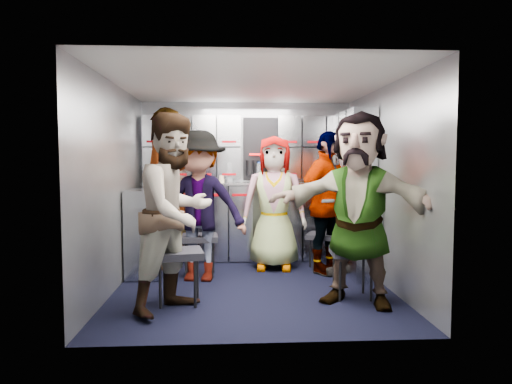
{
  "coord_description": "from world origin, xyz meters",
  "views": [
    {
      "loc": [
        -0.23,
        -4.71,
        1.32
      ],
      "look_at": [
        0.06,
        0.35,
        0.97
      ],
      "focal_mm": 32.0,
      "sensor_mm": 36.0,
      "label": 1
    }
  ],
  "objects": [
    {
      "name": "red_latch_strip",
      "position": [
        0.0,
        1.09,
        0.88
      ],
      "size": [
        2.6,
        0.02,
        0.03
      ],
      "primitive_type": "cube",
      "color": "#9B0008",
      "rests_on": "cart_bank_back"
    },
    {
      "name": "bottle_right",
      "position": [
        0.15,
        1.24,
        1.16
      ],
      "size": [
        0.06,
        0.06,
        0.25
      ],
      "primitive_type": "cylinder",
      "color": "white",
      "rests_on": "counter"
    },
    {
      "name": "locker_bank_back",
      "position": [
        0.0,
        1.35,
        1.49
      ],
      "size": [
        2.68,
        0.28,
        0.82
      ],
      "primitive_type": "cube",
      "color": "#A5A9B5",
      "rests_on": "wall_back"
    },
    {
      "name": "ceiling",
      "position": [
        0.0,
        0.0,
        2.1
      ],
      "size": [
        2.8,
        3.0,
        0.02
      ],
      "primitive_type": "cube",
      "color": "silver",
      "rests_on": "wall_back"
    },
    {
      "name": "jump_seat_mid_left",
      "position": [
        -0.58,
        0.47,
        0.42
      ],
      "size": [
        0.43,
        0.41,
        0.47
      ],
      "rotation": [
        0.0,
        0.0,
        0.08
      ],
      "color": "black",
      "rests_on": "ground"
    },
    {
      "name": "right_cabinet",
      "position": [
        1.25,
        0.6,
        0.5
      ],
      "size": [
        0.28,
        1.2,
        1.0
      ],
      "primitive_type": "cube",
      "color": "#A5A9B5",
      "rests_on": "ground"
    },
    {
      "name": "bottle_mid",
      "position": [
        -0.24,
        1.24,
        1.16
      ],
      "size": [
        0.07,
        0.07,
        0.26
      ],
      "primitive_type": "cylinder",
      "color": "white",
      "rests_on": "counter"
    },
    {
      "name": "attendant_arc_b",
      "position": [
        -0.58,
        0.29,
        0.82
      ],
      "size": [
        1.15,
        0.77,
        1.64
      ],
      "primitive_type": "imported",
      "rotation": [
        0.0,
        0.0,
        -0.16
      ],
      "color": "black",
      "rests_on": "ground"
    },
    {
      "name": "cup_right",
      "position": [
        0.56,
        1.23,
        1.08
      ],
      "size": [
        0.09,
        0.09,
        0.1
      ],
      "primitive_type": "cylinder",
      "color": "#CAB98E",
      "rests_on": "counter"
    },
    {
      "name": "jump_seat_mid_right",
      "position": [
        0.9,
        0.71,
        0.38
      ],
      "size": [
        0.47,
        0.46,
        0.43
      ],
      "rotation": [
        0.0,
        0.0,
        -0.41
      ],
      "color": "black",
      "rests_on": "ground"
    },
    {
      "name": "cart_bank_back",
      "position": [
        0.0,
        1.29,
        0.49
      ],
      "size": [
        2.68,
        0.38,
        0.99
      ],
      "primitive_type": "cube",
      "color": "#A5A9B5",
      "rests_on": "ground"
    },
    {
      "name": "cup_left",
      "position": [
        -0.34,
        1.23,
        1.08
      ],
      "size": [
        0.07,
        0.07,
        0.1
      ],
      "primitive_type": "cylinder",
      "color": "#CAB98E",
      "rests_on": "counter"
    },
    {
      "name": "jump_seat_center",
      "position": [
        0.31,
        0.96,
        0.37
      ],
      "size": [
        0.39,
        0.38,
        0.42
      ],
      "rotation": [
        0.0,
        0.0,
        0.12
      ],
      "color": "black",
      "rests_on": "ground"
    },
    {
      "name": "wall_right",
      "position": [
        1.4,
        0.0,
        1.05
      ],
      "size": [
        0.04,
        3.0,
        2.1
      ],
      "primitive_type": "cube",
      "color": "gray",
      "rests_on": "ground"
    },
    {
      "name": "locker_bank_right",
      "position": [
        1.25,
        0.7,
        1.49
      ],
      "size": [
        0.28,
        1.0,
        0.82
      ],
      "primitive_type": "cube",
      "color": "#A5A9B5",
      "rests_on": "wall_right"
    },
    {
      "name": "attendant_standing",
      "position": [
        -1.02,
        0.95,
        0.99
      ],
      "size": [
        0.86,
        0.81,
        1.97
      ],
      "primitive_type": "imported",
      "rotation": [
        0.0,
        0.0,
        -0.66
      ],
      "color": "black",
      "rests_on": "ground"
    },
    {
      "name": "attendant_arc_a",
      "position": [
        -0.7,
        -0.72,
        0.87
      ],
      "size": [
        1.03,
        1.07,
        1.73
      ],
      "primitive_type": "imported",
      "rotation": [
        0.0,
        0.0,
        0.92
      ],
      "color": "black",
      "rests_on": "ground"
    },
    {
      "name": "coffee_niche",
      "position": [
        0.18,
        1.41,
        1.47
      ],
      "size": [
        0.46,
        0.16,
        0.84
      ],
      "primitive_type": null,
      "color": "black",
      "rests_on": "wall_back"
    },
    {
      "name": "cart_bank_left",
      "position": [
        -1.19,
        0.56,
        0.49
      ],
      "size": [
        0.38,
        0.76,
        0.99
      ],
      "primitive_type": "cube",
      "color": "#A5A9B5",
      "rests_on": "ground"
    },
    {
      "name": "attendant_arc_c",
      "position": [
        0.31,
        0.78,
        0.81
      ],
      "size": [
        0.84,
        0.6,
        1.61
      ],
      "primitive_type": "imported",
      "rotation": [
        0.0,
        0.0,
        -0.12
      ],
      "color": "black",
      "rests_on": "ground"
    },
    {
      "name": "wall_left",
      "position": [
        -1.4,
        0.0,
        1.05
      ],
      "size": [
        0.04,
        3.0,
        2.1
      ],
      "primitive_type": "cube",
      "color": "gray",
      "rests_on": "ground"
    },
    {
      "name": "floor",
      "position": [
        0.0,
        0.0,
        0.0
      ],
      "size": [
        3.0,
        3.0,
        0.0
      ],
      "primitive_type": "plane",
      "color": "black",
      "rests_on": "ground"
    },
    {
      "name": "counter",
      "position": [
        0.0,
        1.29,
        1.01
      ],
      "size": [
        2.68,
        0.42,
        0.03
      ],
      "primitive_type": "cube",
      "color": "silver",
      "rests_on": "cart_bank_back"
    },
    {
      "name": "bottle_left",
      "position": [
        -0.21,
        1.24,
        1.16
      ],
      "size": [
        0.06,
        0.06,
        0.26
      ],
      "primitive_type": "cylinder",
      "color": "white",
      "rests_on": "counter"
    },
    {
      "name": "jump_seat_near_right",
      "position": [
        0.94,
        -0.45,
        0.42
      ],
      "size": [
        0.43,
        0.41,
        0.47
      ],
      "rotation": [
        0.0,
        0.0,
        -0.08
      ],
      "color": "black",
      "rests_on": "ground"
    },
    {
      "name": "wall_back",
      "position": [
        0.0,
        1.5,
        1.05
      ],
      "size": [
        2.8,
        0.04,
        2.1
      ],
      "primitive_type": "cube",
      "color": "gray",
      "rests_on": "ground"
    },
    {
      "name": "attendant_arc_e",
      "position": [
        0.94,
        -0.63,
        0.89
      ],
      "size": [
        1.7,
        1.23,
        1.77
      ],
      "primitive_type": "imported",
      "rotation": [
        0.0,
        0.0,
        -0.49
      ],
      "color": "black",
      "rests_on": "ground"
    },
    {
      "name": "attendant_arc_d",
      "position": [
        0.9,
        0.53,
        0.83
      ],
      "size": [
        1.0,
        0.95,
        1.66
      ],
      "primitive_type": "imported",
      "rotation": [
        0.0,
        0.0,
        0.73
      ],
      "color": "black",
      "rests_on": "ground"
    },
    {
      "name": "jump_seat_near_left",
      "position": [
        -0.7,
        -0.54,
        0.44
      ],
      "size": [
        0.49,
        0.47,
        0.5
      ],
      "rotation": [
        0.0,
        0.0,
        0.18
      ],
      "color": "black",
      "rests_on": "ground"
    }
  ]
}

